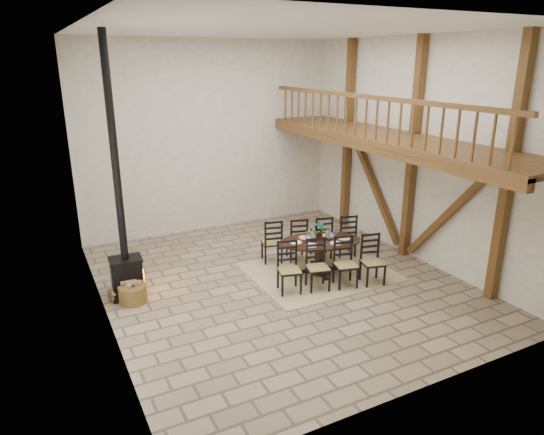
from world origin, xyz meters
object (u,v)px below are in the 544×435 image
log_stack (119,294)px  dining_table (320,256)px  log_basket (133,293)px  wood_stove (124,243)px

log_stack → dining_table: bearing=-9.4°
log_basket → log_stack: (-0.22, 0.23, -0.07)m
log_basket → log_stack: log_basket is taller
wood_stove → log_basket: 0.98m
log_stack → log_basket: bearing=-46.8°
wood_stove → log_basket: size_ratio=9.33×
dining_table → log_stack: bearing=-175.1°
dining_table → wood_stove: wood_stove is taller
wood_stove → log_basket: wood_stove is taller
dining_table → log_stack: (-4.18, 0.70, -0.25)m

